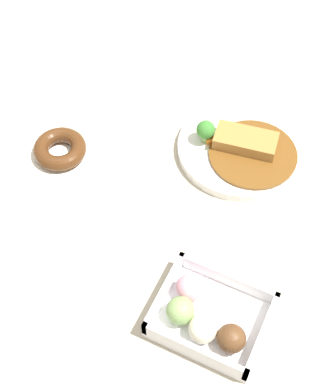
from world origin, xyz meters
TOP-DOWN VIEW (x-y plane):
  - ground_plane at (0.00, 0.00)m, footprint 1.60×1.60m
  - curry_plate at (0.08, 0.14)m, footprint 0.24×0.24m
  - donut_box at (0.16, -0.20)m, footprint 0.17×0.14m
  - chocolate_ring_donut at (-0.22, -0.01)m, footprint 0.12×0.12m

SIDE VIEW (x-z plane):
  - ground_plane at x=0.00m, z-range 0.00..0.00m
  - curry_plate at x=0.08m, z-range -0.02..0.05m
  - chocolate_ring_donut at x=-0.22m, z-range 0.00..0.03m
  - donut_box at x=0.16m, z-range -0.01..0.05m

